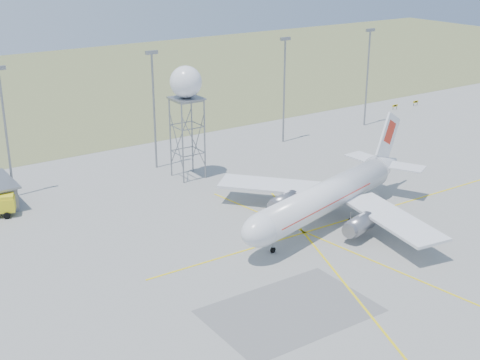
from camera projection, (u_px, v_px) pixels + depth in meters
grass_strip at (64, 87)px, 180.60m from camera, size 400.00×120.00×0.03m
mast_a at (5, 122)px, 100.46m from camera, size 2.20×0.50×20.50m
mast_b at (154, 100)px, 113.56m from camera, size 2.20×0.50×20.50m
mast_c at (284, 82)px, 128.23m from camera, size 2.20×0.50×20.50m
mast_d at (368, 69)px, 139.75m from camera, size 2.20×0.50×20.50m
taxi_sign_near at (395, 106)px, 156.45m from camera, size 1.60×0.17×1.20m
taxi_sign_far at (416, 102)px, 160.11m from camera, size 1.60×0.17×1.20m
airliner_main at (328, 197)px, 93.72m from camera, size 37.75×35.82×13.03m
radar_tower at (187, 116)px, 109.49m from camera, size 5.22×5.22×18.89m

